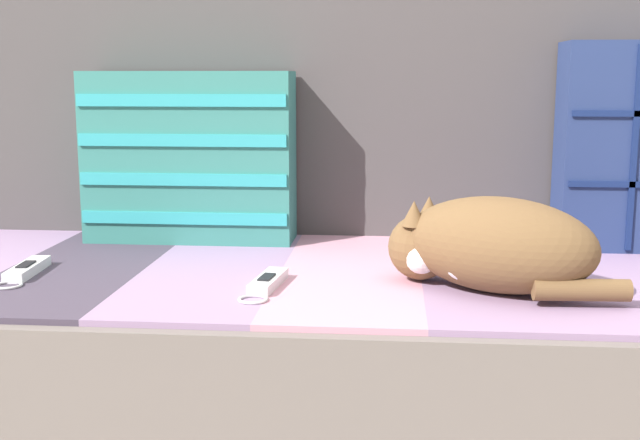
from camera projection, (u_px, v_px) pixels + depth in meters
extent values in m
cube|color=gray|center=(351.00, 419.00, 1.59)|extent=(1.92, 0.85, 0.17)
cube|color=#6B605B|center=(352.00, 325.00, 1.56)|extent=(1.88, 0.83, 0.22)
cube|color=#423847|center=(89.00, 264.00, 1.56)|extent=(0.26, 0.75, 0.01)
cube|color=gray|center=(218.00, 266.00, 1.54)|extent=(0.26, 0.75, 0.01)
cube|color=#C6899E|center=(352.00, 269.00, 1.52)|extent=(0.26, 0.75, 0.01)
cube|color=gray|center=(489.00, 272.00, 1.50)|extent=(0.26, 0.75, 0.01)
cube|color=gray|center=(631.00, 275.00, 1.47)|extent=(0.26, 0.75, 0.01)
cube|color=#474242|center=(361.00, 117.00, 1.84)|extent=(1.88, 0.14, 0.53)
cube|color=navy|center=(634.00, 149.00, 1.59)|extent=(0.01, 0.01, 0.41)
cube|color=#337A70|center=(190.00, 157.00, 1.74)|extent=(0.45, 0.13, 0.37)
cube|color=teal|center=(184.00, 218.00, 1.70)|extent=(0.44, 0.01, 0.03)
cube|color=teal|center=(182.00, 180.00, 1.68)|extent=(0.44, 0.01, 0.03)
cube|color=teal|center=(181.00, 140.00, 1.67)|extent=(0.44, 0.01, 0.03)
cube|color=teal|center=(180.00, 100.00, 1.65)|extent=(0.44, 0.01, 0.03)
ellipsoid|color=brown|center=(498.00, 245.00, 1.33)|extent=(0.37, 0.30, 0.16)
sphere|color=brown|center=(421.00, 247.00, 1.41)|extent=(0.12, 0.12, 0.12)
sphere|color=white|center=(421.00, 256.00, 1.38)|extent=(0.06, 0.06, 0.06)
ellipsoid|color=white|center=(473.00, 262.00, 1.31)|extent=(0.10, 0.04, 0.07)
cylinder|color=brown|center=(581.00, 290.00, 1.25)|extent=(0.15, 0.04, 0.04)
cone|color=brown|center=(414.00, 213.00, 1.37)|extent=(0.04, 0.04, 0.04)
cone|color=brown|center=(429.00, 208.00, 1.42)|extent=(0.04, 0.04, 0.04)
cube|color=white|center=(268.00, 281.00, 1.37)|extent=(0.05, 0.14, 0.02)
cube|color=black|center=(267.00, 277.00, 1.36)|extent=(0.03, 0.05, 0.00)
cube|color=black|center=(278.00, 272.00, 1.44)|extent=(0.03, 0.01, 0.02)
torus|color=silver|center=(253.00, 299.00, 1.29)|extent=(0.05, 0.05, 0.01)
cube|color=white|center=(29.00, 268.00, 1.47)|extent=(0.05, 0.15, 0.02)
cube|color=black|center=(26.00, 264.00, 1.45)|extent=(0.02, 0.05, 0.00)
cube|color=black|center=(42.00, 260.00, 1.54)|extent=(0.03, 0.01, 0.02)
torus|color=silver|center=(8.00, 285.00, 1.37)|extent=(0.05, 0.05, 0.01)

